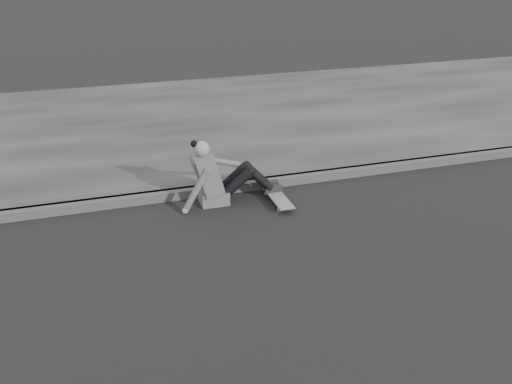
% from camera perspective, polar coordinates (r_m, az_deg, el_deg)
% --- Properties ---
extents(ground, '(80.00, 80.00, 0.00)m').
position_cam_1_polar(ground, '(6.47, 19.65, -7.00)').
color(ground, black).
rests_on(ground, ground).
extents(curb, '(24.00, 0.16, 0.12)m').
position_cam_1_polar(curb, '(8.38, 9.53, 2.00)').
color(curb, '#474747').
rests_on(curb, ground).
extents(sidewalk, '(24.00, 6.00, 0.12)m').
position_cam_1_polar(sidewalk, '(10.99, 2.54, 7.80)').
color(sidewalk, '#363636').
rests_on(sidewalk, ground).
extents(skateboard, '(0.20, 0.78, 0.09)m').
position_cam_1_polar(skateboard, '(7.45, 2.17, -0.53)').
color(skateboard, '#9B9B96').
rests_on(skateboard, ground).
extents(seated_woman, '(1.38, 0.46, 0.88)m').
position_cam_1_polar(seated_woman, '(7.36, -3.84, 1.56)').
color(seated_woman, '#5A595C').
rests_on(seated_woman, ground).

